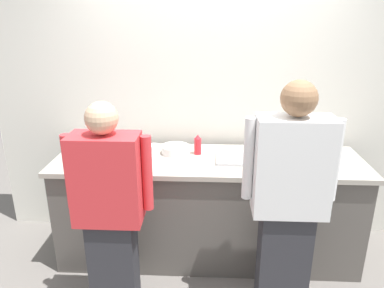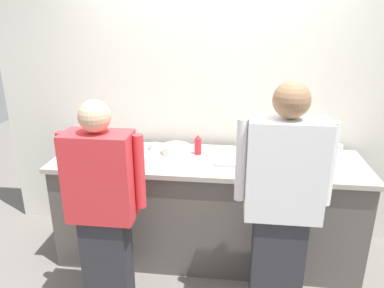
# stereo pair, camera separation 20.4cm
# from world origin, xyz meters

# --- Properties ---
(ground_plane) EXTENTS (9.00, 9.00, 0.00)m
(ground_plane) POSITION_xyz_m (0.00, 0.00, 0.00)
(ground_plane) COLOR slate
(wall_back) EXTENTS (4.08, 0.10, 2.89)m
(wall_back) POSITION_xyz_m (0.00, 0.88, 1.45)
(wall_back) COLOR silver
(wall_back) RESTS_ON ground
(prep_counter) EXTENTS (2.60, 0.73, 0.94)m
(prep_counter) POSITION_xyz_m (0.00, 0.39, 0.47)
(prep_counter) COLOR #56514C
(prep_counter) RESTS_ON ground
(chef_near_left) EXTENTS (0.59, 0.24, 1.59)m
(chef_near_left) POSITION_xyz_m (-0.66, -0.34, 0.84)
(chef_near_left) COLOR #2D2D33
(chef_near_left) RESTS_ON ground
(chef_center) EXTENTS (0.63, 0.24, 1.72)m
(chef_center) POSITION_xyz_m (0.54, -0.28, 0.91)
(chef_center) COLOR #2D2D33
(chef_center) RESTS_ON ground
(plate_stack_front) EXTENTS (0.24, 0.24, 0.07)m
(plate_stack_front) POSITION_xyz_m (-0.29, 0.50, 0.97)
(plate_stack_front) COLOR white
(plate_stack_front) RESTS_ON prep_counter
(mixing_bowl_steel) EXTENTS (0.32, 0.32, 0.10)m
(mixing_bowl_steel) POSITION_xyz_m (-0.85, 0.40, 0.99)
(mixing_bowl_steel) COLOR #B7BABF
(mixing_bowl_steel) RESTS_ON prep_counter
(sheet_tray) EXTENTS (0.43, 0.33, 0.02)m
(sheet_tray) POSITION_xyz_m (0.28, 0.39, 0.95)
(sheet_tray) COLOR #B7BABF
(sheet_tray) RESTS_ON prep_counter
(squeeze_bottle_primary) EXTENTS (0.06, 0.06, 0.18)m
(squeeze_bottle_primary) POSITION_xyz_m (-0.09, 0.50, 1.02)
(squeeze_bottle_primary) COLOR red
(squeeze_bottle_primary) RESTS_ON prep_counter
(ramekin_yellow_sauce) EXTENTS (0.11, 0.11, 0.05)m
(ramekin_yellow_sauce) POSITION_xyz_m (-0.52, 0.30, 0.96)
(ramekin_yellow_sauce) COLOR white
(ramekin_yellow_sauce) RESTS_ON prep_counter
(ramekin_orange_sauce) EXTENTS (0.11, 0.11, 0.05)m
(ramekin_orange_sauce) POSITION_xyz_m (0.99, 0.44, 0.96)
(ramekin_orange_sauce) COLOR white
(ramekin_orange_sauce) RESTS_ON prep_counter
(ramekin_green_sauce) EXTENTS (0.11, 0.11, 0.05)m
(ramekin_green_sauce) POSITION_xyz_m (-0.49, 0.58, 0.96)
(ramekin_green_sauce) COLOR white
(ramekin_green_sauce) RESTS_ON prep_counter
(deli_cup) EXTENTS (0.09, 0.09, 0.10)m
(deli_cup) POSITION_xyz_m (1.10, 0.61, 0.99)
(deli_cup) COLOR white
(deli_cup) RESTS_ON prep_counter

